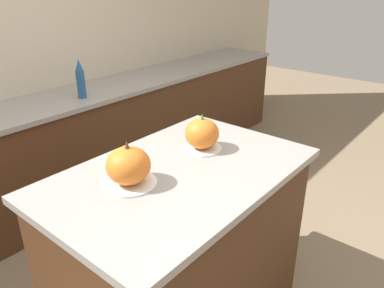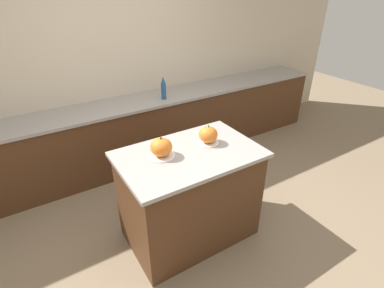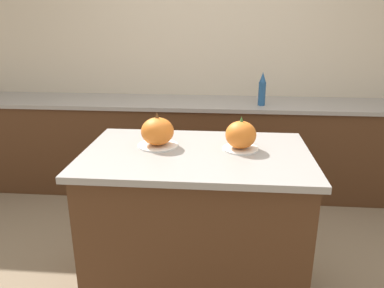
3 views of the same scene
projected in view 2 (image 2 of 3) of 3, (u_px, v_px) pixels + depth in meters
The scene contains 7 objects.
ground_plane at pixel (190, 232), 3.03m from camera, with size 12.00×12.00×0.00m, color #847056.
wall_back at pixel (113, 68), 3.78m from camera, with size 8.00×0.06×2.50m.
kitchen_island at pixel (190, 196), 2.80m from camera, with size 1.23×0.79×0.94m.
back_counter at pixel (130, 135), 3.93m from camera, with size 6.00×0.60×0.89m.
pumpkin_cake_left at pixel (161, 148), 2.49m from camera, with size 0.23×0.23×0.20m.
pumpkin_cake_right at pixel (208, 135), 2.69m from camera, with size 0.20×0.20×0.19m.
bottle_tall at pixel (164, 88), 3.78m from camera, with size 0.06×0.06×0.29m.
Camera 2 is at (-1.14, -1.89, 2.26)m, focal length 28.00 mm.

